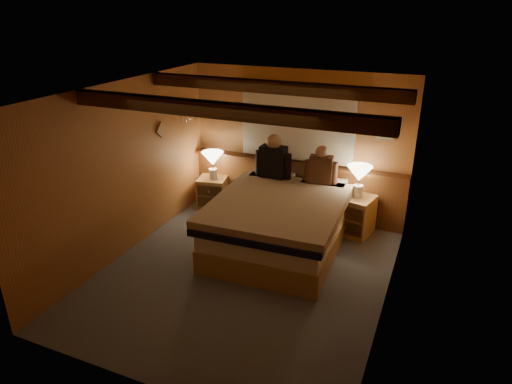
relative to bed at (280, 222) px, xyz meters
The scene contains 19 objects.
floor 0.95m from the bed, 101.67° to the right, with size 4.20×4.20×0.00m, color #50565F.
ceiling 2.17m from the bed, 101.67° to the right, with size 4.20×4.20×0.00m, color tan.
wall_back 1.50m from the bed, 97.92° to the left, with size 3.60×3.60×0.00m, color #B77541.
wall_left 2.29m from the bed, 156.82° to the right, with size 4.20×4.20×0.00m, color #B77541.
wall_right 2.00m from the bed, 27.48° to the right, with size 4.20×4.20×0.00m, color #B77541.
wall_front 3.06m from the bed, 93.39° to the right, with size 3.60×3.60×0.00m, color #B77541.
wainscot 1.21m from the bed, 98.34° to the left, with size 3.60×0.23×0.94m.
curtain_window 1.64m from the bed, 98.39° to the left, with size 2.18×0.09×1.11m.
ceiling_beams 2.04m from the bed, 104.09° to the right, with size 3.60×1.65×0.16m.
coat_rail 2.39m from the bed, 158.90° to the left, with size 0.05×0.55×0.24m.
framed_print 2.05m from the bed, 46.35° to the left, with size 0.30×0.04×0.25m.
bed is the anchor object (origin of this frame).
nightstand_left 1.84m from the bed, 150.11° to the left, with size 0.55×0.52×0.52m.
nightstand_right 1.25m from the bed, 44.89° to the left, with size 0.64×0.60×0.61m.
lamp_left 1.84m from the bed, 150.29° to the left, with size 0.37×0.37×0.49m.
lamp_right 1.39m from the bed, 44.18° to the left, with size 0.38×0.38×0.49m.
person_left 1.09m from the bed, 118.03° to the left, with size 0.59×0.23×0.72m.
person_right 1.08m from the bed, 66.94° to the left, with size 0.50×0.25×0.62m.
duffel_bag 1.24m from the bed, 148.63° to the left, with size 0.51×0.36×0.33m.
Camera 1 is at (2.18, -4.70, 3.33)m, focal length 32.00 mm.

